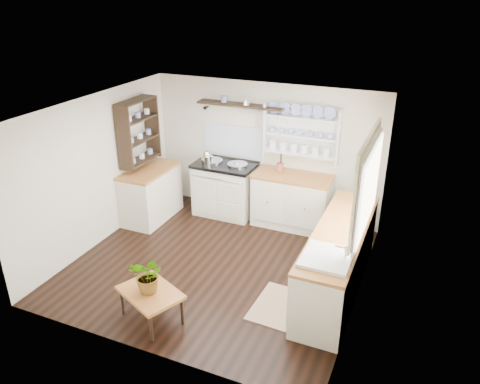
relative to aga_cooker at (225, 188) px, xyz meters
name	(u,v)px	position (x,y,z in m)	size (l,w,h in m)	color
floor	(218,264)	(0.60, -1.57, -0.48)	(4.00, 3.80, 0.01)	black
wall_back	(265,150)	(0.60, 0.33, 0.67)	(4.00, 0.02, 2.30)	beige
wall_right	(366,220)	(2.60, -1.57, 0.67)	(0.02, 3.80, 2.30)	beige
wall_left	(97,171)	(-1.40, -1.57, 0.67)	(0.02, 3.80, 2.30)	beige
ceiling	(214,110)	(0.60, -1.57, 1.82)	(4.00, 3.80, 0.01)	white
window	(367,183)	(2.55, -1.42, 1.09)	(0.08, 1.55, 1.22)	white
aga_cooker	(225,188)	(0.00, 0.00, 0.00)	(1.05, 0.73, 0.97)	white
back_cabinets	(292,200)	(1.20, 0.03, -0.02)	(1.27, 0.63, 0.90)	beige
right_cabinets	(338,259)	(2.30, -1.47, -0.02)	(0.62, 2.43, 0.90)	beige
belfast_sink	(326,266)	(2.31, -2.22, 0.32)	(0.55, 0.60, 0.45)	white
left_cabinets	(151,193)	(-1.10, -0.67, -0.02)	(0.62, 1.13, 0.90)	beige
plate_rack	(303,132)	(1.25, 0.29, 1.08)	(1.20, 0.22, 0.90)	white
high_shelf	(241,106)	(0.20, 0.21, 1.43)	(1.50, 0.29, 0.16)	black
left_shelving	(138,131)	(-1.24, -0.67, 1.07)	(0.28, 0.80, 1.05)	black
kettle	(207,157)	(-0.28, -0.12, 0.57)	(0.19, 0.19, 0.23)	silver
utensil_crock	(280,167)	(0.95, 0.11, 0.50)	(0.11, 0.11, 0.13)	brown
center_table	(151,294)	(0.39, -2.97, -0.12)	(0.90, 0.80, 0.41)	brown
potted_plant	(149,275)	(0.39, -2.97, 0.16)	(0.41, 0.35, 0.45)	#3F7233
floor_rug	(277,305)	(1.71, -2.14, -0.47)	(0.55, 0.85, 0.02)	#967257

